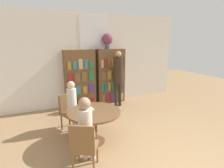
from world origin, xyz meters
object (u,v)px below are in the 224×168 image
at_px(bookshelf_left, 80,79).
at_px(reading_table, 94,117).
at_px(chair_left_side, 69,110).
at_px(flower_vase, 107,40).
at_px(seated_reader_right, 86,128).
at_px(bookshelf_right, 111,76).
at_px(chair_near_camera, 84,145).
at_px(seated_reader_left, 73,105).
at_px(librarian_standing, 118,73).

xyz_separation_m(bookshelf_left, reading_table, (-0.27, -2.21, -0.35)).
bearing_deg(bookshelf_left, chair_left_side, -114.47).
distance_m(flower_vase, seated_reader_right, 3.55).
bearing_deg(bookshelf_right, flower_vase, 177.64).
relative_size(bookshelf_right, chair_near_camera, 2.09).
bearing_deg(seated_reader_left, reading_table, 90.00).
height_order(reading_table, librarian_standing, librarian_standing).
xyz_separation_m(reading_table, seated_reader_right, (-0.34, -0.62, 0.13)).
bearing_deg(chair_left_side, flower_vase, -163.48).
relative_size(bookshelf_left, flower_vase, 3.70).
bearing_deg(flower_vase, bookshelf_right, -2.36).
distance_m(flower_vase, chair_near_camera, 3.81).
distance_m(chair_left_side, seated_reader_right, 1.44).
distance_m(reading_table, seated_reader_right, 0.72).
relative_size(seated_reader_left, librarian_standing, 0.68).
bearing_deg(flower_vase, seated_reader_right, -119.06).
xyz_separation_m(bookshelf_right, seated_reader_left, (-1.64, -1.58, -0.24)).
height_order(bookshelf_left, flower_vase, flower_vase).
relative_size(chair_near_camera, librarian_standing, 0.49).
height_order(flower_vase, chair_left_side, flower_vase).
bearing_deg(bookshelf_left, bookshelf_right, -0.01).
bearing_deg(seated_reader_right, librarian_standing, 82.50).
relative_size(bookshelf_left, librarian_standing, 1.02).
bearing_deg(librarian_standing, bookshelf_right, 94.76).
xyz_separation_m(seated_reader_left, seated_reader_right, (-0.05, -1.25, 0.03)).
bearing_deg(chair_near_camera, reading_table, 90.00).
bearing_deg(chair_left_side, bookshelf_right, -165.57).
relative_size(reading_table, librarian_standing, 0.61).
bearing_deg(bookshelf_right, seated_reader_right, -120.88).
xyz_separation_m(flower_vase, chair_left_side, (-1.60, -1.41, -1.66)).
bearing_deg(chair_left_side, seated_reader_right, 66.35).
height_order(seated_reader_right, librarian_standing, librarian_standing).
bearing_deg(bookshelf_left, seated_reader_left, -109.58).
relative_size(chair_near_camera, seated_reader_left, 0.72).
distance_m(flower_vase, reading_table, 2.99).
bearing_deg(flower_vase, chair_near_camera, -119.07).
height_order(reading_table, chair_left_side, chair_left_side).
relative_size(flower_vase, chair_near_camera, 0.57).
relative_size(chair_near_camera, chair_left_side, 1.00).
distance_m(bookshelf_right, reading_table, 2.62).
bearing_deg(flower_vase, seated_reader_left, -133.95).
distance_m(bookshelf_left, chair_near_camera, 3.10).
distance_m(seated_reader_left, librarian_standing, 2.05).
relative_size(flower_vase, seated_reader_right, 0.40).
distance_m(bookshelf_left, librarian_standing, 1.25).
bearing_deg(bookshelf_left, flower_vase, 0.28).
height_order(reading_table, seated_reader_left, seated_reader_left).
bearing_deg(bookshelf_left, seated_reader_right, -102.19).
relative_size(reading_table, seated_reader_left, 0.90).
xyz_separation_m(bookshelf_right, librarian_standing, (0.04, -0.50, 0.20)).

